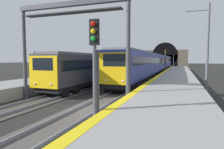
{
  "coord_description": "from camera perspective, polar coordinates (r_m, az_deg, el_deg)",
  "views": [
    {
      "loc": [
        -10.71,
        -5.35,
        3.15
      ],
      "look_at": [
        8.33,
        1.41,
        1.61
      ],
      "focal_mm": 31.55,
      "sensor_mm": 36.0,
      "label": 1
    }
  ],
  "objects": [
    {
      "name": "railway_signal_near",
      "position": [
        8.25,
        -5.04,
        2.78
      ],
      "size": [
        0.39,
        0.38,
        4.8
      ],
      "rotation": [
        0.0,
        0.0,
        3.14
      ],
      "color": "#4C4C54",
      "rests_on": "ground_plane"
    },
    {
      "name": "catenary_mast_near",
      "position": [
        41.08,
        -5.44,
        5.63
      ],
      "size": [
        0.22,
        2.45,
        7.89
      ],
      "color": "#595B60",
      "rests_on": "ground_plane"
    },
    {
      "name": "ground_plane",
      "position": [
        12.38,
        -6.88,
        -10.41
      ],
      "size": [
        320.0,
        320.0,
        0.0
      ],
      "primitive_type": "plane",
      "color": "black"
    },
    {
      "name": "platform_right",
      "position": [
        11.06,
        15.32,
        -9.69
      ],
      "size": [
        112.0,
        4.82,
        0.99
      ],
      "primitive_type": "cube",
      "color": "gray",
      "rests_on": "ground_plane"
    },
    {
      "name": "track_adjacent_line",
      "position": [
        14.95,
        -23.06,
        -7.99
      ],
      "size": [
        160.0,
        2.86,
        0.21
      ],
      "color": "#423D38",
      "rests_on": "ground_plane"
    },
    {
      "name": "train_adjacent_platform",
      "position": [
        41.69,
        5.72,
        2.99
      ],
      "size": [
        55.76,
        3.22,
        3.8
      ],
      "rotation": [
        0.0,
        0.0,
        3.12
      ],
      "color": "#333338",
      "rests_on": "ground_plane"
    },
    {
      "name": "railway_signal_far",
      "position": [
        90.62,
        17.41,
        4.13
      ],
      "size": [
        0.39,
        0.38,
        5.07
      ],
      "rotation": [
        0.0,
        0.0,
        3.14
      ],
      "color": "#4C4C54",
      "rests_on": "ground_plane"
    },
    {
      "name": "platform_right_edge_strip",
      "position": [
        11.31,
        4.32,
        -6.66
      ],
      "size": [
        112.0,
        0.5,
        0.01
      ],
      "primitive_type": "cube",
      "color": "yellow",
      "rests_on": "platform_right"
    },
    {
      "name": "railway_signal_mid",
      "position": [
        44.91,
        15.2,
        4.36
      ],
      "size": [
        0.39,
        0.38,
        5.4
      ],
      "rotation": [
        0.0,
        0.0,
        3.14
      ],
      "color": "#38383D",
      "rests_on": "ground_plane"
    },
    {
      "name": "track_main_line",
      "position": [
        12.37,
        -6.88,
        -10.22
      ],
      "size": [
        160.0,
        2.76,
        0.21
      ],
      "color": "#4C4742",
      "rests_on": "ground_plane"
    },
    {
      "name": "tunnel_portal",
      "position": [
        97.85,
        15.1,
        4.65
      ],
      "size": [
        2.61,
        20.63,
        11.55
      ],
      "color": "#51473D",
      "rests_on": "ground_plane"
    },
    {
      "name": "overhead_signal_gantry",
      "position": [
        14.95,
        -11.85,
        13.41
      ],
      "size": [
        0.7,
        8.88,
        7.31
      ],
      "color": "#3F3F47",
      "rests_on": "ground_plane"
    },
    {
      "name": "catenary_mast_far",
      "position": [
        18.95,
        25.87,
        6.75
      ],
      "size": [
        0.22,
        1.98,
        7.96
      ],
      "color": "#595B60",
      "rests_on": "ground_plane"
    },
    {
      "name": "train_main_approaching",
      "position": [
        47.3,
        13.06,
        3.37
      ],
      "size": [
        62.17,
        3.02,
        4.2
      ],
      "rotation": [
        0.0,
        0.0,
        3.14
      ],
      "color": "navy",
      "rests_on": "ground_plane"
    }
  ]
}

